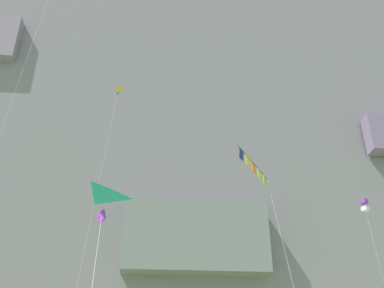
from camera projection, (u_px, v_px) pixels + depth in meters
The scene contains 5 objects.
cliff_face at pixel (188, 161), 72.83m from camera, with size 180.00×24.22×70.71m.
kite_box_upper_left at pixel (365, 207), 42.73m from camera, with size 1.77×5.01×18.58m.
kite_banner_low_right at pixel (256, 176), 24.13m from camera, with size 2.86×4.31×13.17m.
kite_delta_far_left at pixel (111, 109), 42.85m from camera, with size 2.34×3.92×28.06m.
kite_delta_front_field at pixel (93, 221), 14.68m from camera, with size 1.61×6.85×7.46m.
Camera 1 is at (-5.04, 0.79, 2.09)m, focal length 43.37 mm.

